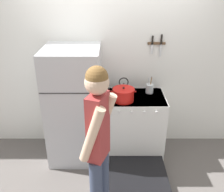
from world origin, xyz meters
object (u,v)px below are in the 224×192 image
Objects in this scene: tea_kettle at (123,88)px; utensil_jar at (148,88)px; person at (98,144)px; stove_range at (134,126)px; refrigerator at (74,106)px; dutch_oven_pot at (122,95)px.

tea_kettle is 0.99× the size of utensil_jar.
stove_range is at bearing -0.64° from person.
person is (-0.29, -1.31, 0.02)m from tea_kettle.
refrigerator is 0.90m from stove_range.
person reaches higher than utensil_jar.
refrigerator is 4.83× the size of dutch_oven_pot.
utensil_jar is 0.13× the size of person.
tea_kettle is (0.01, 0.24, -0.02)m from dutch_oven_pot.
person is (-0.65, -1.32, 0.02)m from utensil_jar.
stove_range is (0.83, 0.02, -0.35)m from refrigerator.
dutch_oven_pot is at bearing -155.49° from stove_range.
utensil_jar is at bearing 33.29° from dutch_oven_pot.
stove_range is at bearing -44.13° from tea_kettle.
refrigerator is 6.86× the size of tea_kettle.
refrigerator is 0.71m from tea_kettle.
utensil_jar is at bearing 39.93° from stove_range.
dutch_oven_pot is 0.19× the size of person.
tea_kettle is at bearing 8.38° from person.
stove_range is at bearing -140.07° from utensil_jar.
person is (-0.45, -1.15, 0.54)m from stove_range.
utensil_jar is at bearing 1.02° from tea_kettle.
person reaches higher than tea_kettle.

